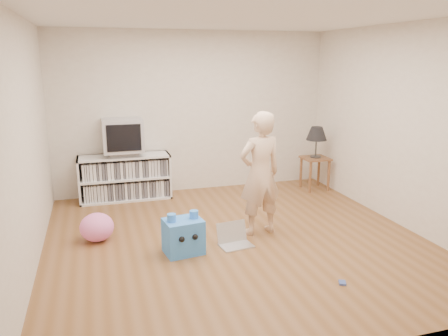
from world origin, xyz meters
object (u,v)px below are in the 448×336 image
media_unit (125,177)px  dvd_deck (124,153)px  table_lamp (317,134)px  person (260,174)px  plush_blue (183,236)px  crt_tv (123,135)px  side_table (315,165)px  plush_pink (97,227)px  laptop (234,239)px

media_unit → dvd_deck: size_ratio=3.11×
dvd_deck → table_lamp: table_lamp is taller
media_unit → person: size_ratio=0.90×
media_unit → table_lamp: 3.19m
dvd_deck → plush_blue: dvd_deck is taller
crt_tv → side_table: (3.11, -0.37, -0.60)m
dvd_deck → table_lamp: 3.13m
side_table → media_unit: bearing=172.9°
plush_pink → plush_blue: bearing=-34.3°
media_unit → plush_blue: media_unit is taller
dvd_deck → plush_pink: 1.74m
media_unit → person: (1.51, -1.92, 0.42)m
plush_blue → dvd_deck: bearing=94.0°
dvd_deck → side_table: 3.14m
dvd_deck → plush_pink: bearing=-106.3°
media_unit → plush_blue: bearing=-78.0°
plush_blue → plush_pink: size_ratio=1.20×
media_unit → dvd_deck: bearing=-90.0°
dvd_deck → crt_tv: bearing=-90.0°
person → table_lamp: bearing=-144.7°
laptop → dvd_deck: bearing=109.2°
plush_pink → dvd_deck: bearing=73.7°
crt_tv → person: size_ratio=0.39×
crt_tv → side_table: crt_tv is taller
dvd_deck → person: person is taller
plush_pink → person: bearing=-9.5°
media_unit → side_table: media_unit is taller
dvd_deck → plush_blue: (0.47, -2.21, -0.53)m
media_unit → dvd_deck: 0.39m
crt_tv → laptop: bearing=-63.1°
media_unit → plush_pink: 1.67m
media_unit → side_table: 3.13m
dvd_deck → laptop: size_ratio=1.09×
side_table → laptop: bearing=-138.3°
media_unit → table_lamp: size_ratio=2.72×
media_unit → laptop: bearing=-63.3°
crt_tv → table_lamp: 3.13m
plush_blue → person: bearing=8.5°
plush_blue → crt_tv: bearing=94.0°
side_table → person: 2.24m
side_table → plush_pink: 3.77m
table_lamp → plush_blue: table_lamp is taller
side_table → table_lamp: table_lamp is taller
side_table → plush_blue: side_table is taller
crt_tv → plush_pink: (-0.46, -1.57, -0.85)m
plush_pink → crt_tv: bearing=73.6°
side_table → person: size_ratio=0.35×
laptop → crt_tv: bearing=109.3°
side_table → plush_pink: side_table is taller
side_table → plush_blue: (-2.63, -1.84, -0.21)m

